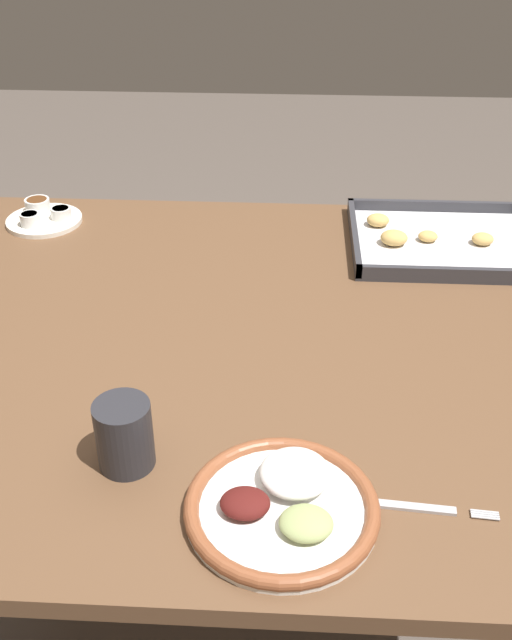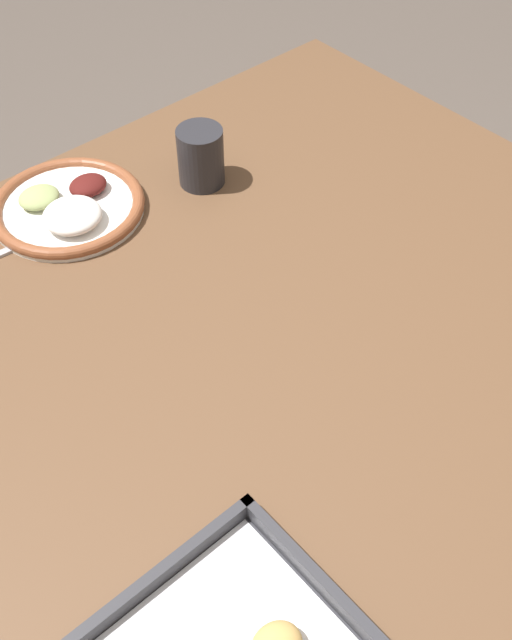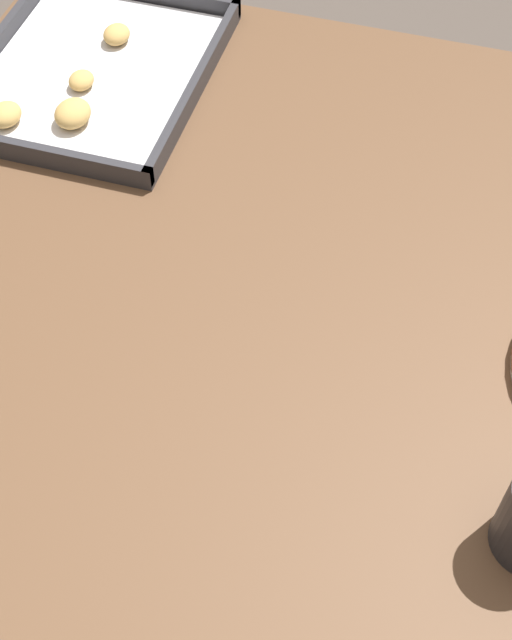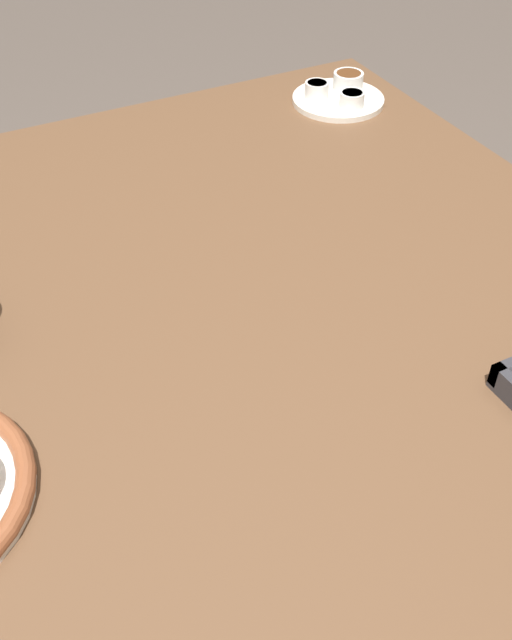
# 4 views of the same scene
# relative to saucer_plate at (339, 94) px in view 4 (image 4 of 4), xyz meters

# --- Properties ---
(ground_plane) EXTENTS (8.00, 8.00, 0.00)m
(ground_plane) POSITION_rel_saucer_plate_xyz_m (0.47, -0.42, -0.77)
(ground_plane) COLOR #564C44
(dining_table) EXTENTS (1.24, 1.08, 0.76)m
(dining_table) POSITION_rel_saucer_plate_xyz_m (0.47, -0.42, -0.11)
(dining_table) COLOR brown
(dining_table) RESTS_ON ground_plane
(saucer_plate) EXTENTS (0.16, 0.16, 0.04)m
(saucer_plate) POSITION_rel_saucer_plate_xyz_m (0.00, 0.00, 0.00)
(saucer_plate) COLOR white
(saucer_plate) RESTS_ON dining_table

